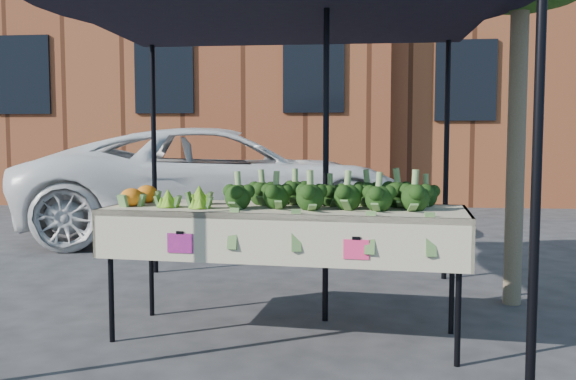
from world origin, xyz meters
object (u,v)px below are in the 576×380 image
Objects in this scene: table at (285,273)px; vehicle at (223,40)px; street_tree at (519,48)px; canopy at (280,138)px.

vehicle is (-1.35, 4.49, 2.30)m from table.
table is 2.64m from street_tree.
table is 1.05m from canopy.
table is 0.45× the size of vehicle.
table is at bearing -149.05° from street_tree.
canopy is 0.57× the size of vehicle.
canopy is at bearing -175.29° from vehicle.
canopy reaches higher than table.
vehicle reaches higher than canopy.
street_tree is (3.13, -3.42, -0.67)m from vehicle.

